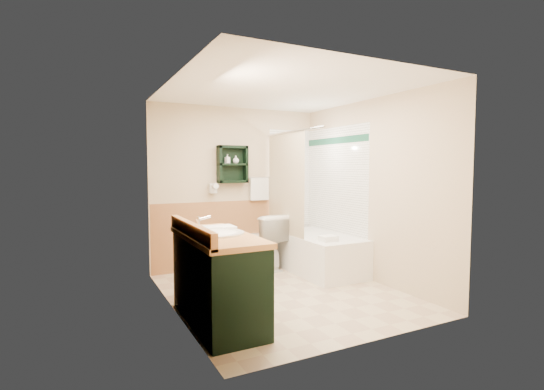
% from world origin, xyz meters
% --- Properties ---
extents(floor, '(3.00, 3.00, 0.00)m').
position_xyz_m(floor, '(0.00, 0.00, 0.00)').
color(floor, beige).
rests_on(floor, ground).
extents(back_wall, '(2.60, 0.04, 2.40)m').
position_xyz_m(back_wall, '(0.00, 1.52, 1.20)').
color(back_wall, beige).
rests_on(back_wall, ground).
extents(left_wall, '(0.04, 3.00, 2.40)m').
position_xyz_m(left_wall, '(-1.32, 0.00, 1.20)').
color(left_wall, beige).
rests_on(left_wall, ground).
extents(right_wall, '(0.04, 3.00, 2.40)m').
position_xyz_m(right_wall, '(1.32, 0.00, 1.20)').
color(right_wall, beige).
rests_on(right_wall, ground).
extents(ceiling, '(2.60, 3.00, 0.04)m').
position_xyz_m(ceiling, '(0.00, 0.00, 2.42)').
color(ceiling, white).
rests_on(ceiling, back_wall).
extents(wainscot_left, '(2.98, 2.98, 1.00)m').
position_xyz_m(wainscot_left, '(-1.29, 0.00, 0.50)').
color(wainscot_left, '#C88151').
rests_on(wainscot_left, left_wall).
extents(wainscot_back, '(2.58, 2.58, 1.00)m').
position_xyz_m(wainscot_back, '(0.00, 1.49, 0.50)').
color(wainscot_back, '#C88151').
rests_on(wainscot_back, back_wall).
extents(mirror_frame, '(1.30, 1.30, 1.00)m').
position_xyz_m(mirror_frame, '(-1.27, -0.55, 1.50)').
color(mirror_frame, brown).
rests_on(mirror_frame, left_wall).
extents(mirror_glass, '(1.20, 1.20, 0.90)m').
position_xyz_m(mirror_glass, '(-1.27, -0.55, 1.50)').
color(mirror_glass, white).
rests_on(mirror_glass, left_wall).
extents(tile_right, '(1.50, 1.50, 2.10)m').
position_xyz_m(tile_right, '(1.28, 0.75, 1.05)').
color(tile_right, white).
rests_on(tile_right, right_wall).
extents(tile_back, '(0.95, 0.95, 2.10)m').
position_xyz_m(tile_back, '(1.03, 1.48, 1.05)').
color(tile_back, white).
rests_on(tile_back, back_wall).
extents(tile_accent, '(1.50, 1.50, 0.10)m').
position_xyz_m(tile_accent, '(1.27, 0.75, 1.90)').
color(tile_accent, '#154A35').
rests_on(tile_accent, right_wall).
extents(wall_shelf, '(0.45, 0.15, 0.55)m').
position_xyz_m(wall_shelf, '(-0.10, 1.41, 1.55)').
color(wall_shelf, black).
rests_on(wall_shelf, back_wall).
extents(hair_dryer, '(0.10, 0.24, 0.18)m').
position_xyz_m(hair_dryer, '(-0.40, 1.43, 1.20)').
color(hair_dryer, silver).
rests_on(hair_dryer, back_wall).
extents(towel_bar, '(0.40, 0.06, 0.40)m').
position_xyz_m(towel_bar, '(0.35, 1.45, 1.35)').
color(towel_bar, white).
rests_on(towel_bar, back_wall).
extents(curtain_rod, '(0.03, 1.60, 0.03)m').
position_xyz_m(curtain_rod, '(0.53, 0.75, 2.00)').
color(curtain_rod, silver).
rests_on(curtain_rod, back_wall).
extents(shower_curtain, '(1.05, 1.05, 1.70)m').
position_xyz_m(shower_curtain, '(0.53, 0.92, 1.15)').
color(shower_curtain, beige).
rests_on(shower_curtain, curtain_rod).
extents(vanity, '(0.59, 1.37, 0.87)m').
position_xyz_m(vanity, '(-0.99, -0.49, 0.43)').
color(vanity, black).
rests_on(vanity, ground).
extents(bathtub, '(0.80, 1.50, 0.53)m').
position_xyz_m(bathtub, '(0.93, 0.66, 0.27)').
color(bathtub, white).
rests_on(bathtub, ground).
extents(toilet, '(0.54, 0.86, 0.80)m').
position_xyz_m(toilet, '(0.29, 1.18, 0.40)').
color(toilet, white).
rests_on(toilet, ground).
extents(counter_towel, '(0.30, 0.23, 0.04)m').
position_xyz_m(counter_towel, '(-0.89, -0.27, 0.89)').
color(counter_towel, white).
rests_on(counter_towel, vanity).
extents(vanity_book, '(0.16, 0.04, 0.21)m').
position_xyz_m(vanity_book, '(-1.16, -0.11, 0.97)').
color(vanity_book, black).
rests_on(vanity_book, vanity).
extents(tub_towel, '(0.22, 0.18, 0.07)m').
position_xyz_m(tub_towel, '(0.77, 0.19, 0.57)').
color(tub_towel, white).
rests_on(tub_towel, bathtub).
extents(soap_bottle_a, '(0.09, 0.14, 0.06)m').
position_xyz_m(soap_bottle_a, '(-0.18, 1.40, 1.60)').
color(soap_bottle_a, white).
rests_on(soap_bottle_a, wall_shelf).
extents(soap_bottle_b, '(0.10, 0.12, 0.09)m').
position_xyz_m(soap_bottle_b, '(-0.05, 1.40, 1.61)').
color(soap_bottle_b, white).
rests_on(soap_bottle_b, wall_shelf).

